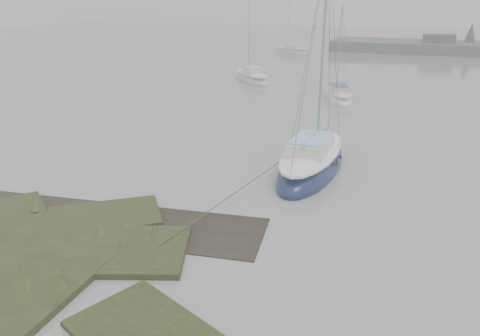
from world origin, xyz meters
The scene contains 5 objects.
ground centered at (0.00, 30.00, 0.00)m, with size 160.00×160.00×0.00m, color slate.
sailboat_main centered at (2.24, 11.98, 0.33)m, with size 2.94×7.76×10.76m.
sailboat_white centered at (1.34, 27.73, 0.23)m, with size 3.42×5.62×7.54m.
sailboat_far_a centered at (-7.36, 33.15, 0.27)m, with size 5.48×6.01×8.66m.
sailboat_far_c centered at (-8.60, 54.86, 0.24)m, with size 5.74×4.06×7.78m.
Camera 1 is at (5.71, -8.45, 7.84)m, focal length 35.00 mm.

